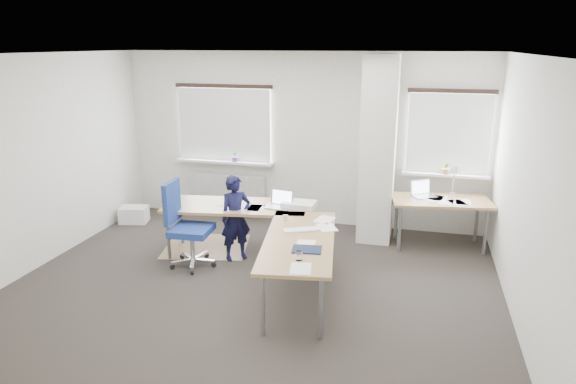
% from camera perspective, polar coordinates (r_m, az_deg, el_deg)
% --- Properties ---
extents(ground, '(6.00, 6.00, 0.00)m').
position_cam_1_polar(ground, '(6.56, -3.71, -10.22)').
color(ground, '#2B2722').
rests_on(ground, ground).
extents(room_shell, '(6.04, 5.04, 2.82)m').
position_cam_1_polar(room_shell, '(6.37, -1.16, 5.63)').
color(room_shell, '#B9B6A9').
rests_on(room_shell, ground).
extents(floor_mat, '(1.38, 1.24, 0.01)m').
position_cam_1_polar(floor_mat, '(7.78, -9.05, -5.98)').
color(floor_mat, '#8E6D4D').
rests_on(floor_mat, ground).
extents(white_crate, '(0.51, 0.41, 0.27)m').
position_cam_1_polar(white_crate, '(9.04, -16.75, -2.41)').
color(white_crate, white).
rests_on(white_crate, ground).
extents(desk_main, '(2.76, 2.63, 0.96)m').
position_cam_1_polar(desk_main, '(6.62, -2.21, -3.44)').
color(desk_main, olive).
rests_on(desk_main, ground).
extents(desk_side, '(1.49, 0.91, 1.22)m').
position_cam_1_polar(desk_side, '(7.81, 16.61, -1.09)').
color(desk_side, olive).
rests_on(desk_side, ground).
extents(task_chair, '(0.64, 0.63, 1.17)m').
position_cam_1_polar(task_chair, '(7.07, -10.93, -5.59)').
color(task_chair, navy).
rests_on(task_chair, ground).
extents(person, '(0.52, 0.51, 1.20)m').
position_cam_1_polar(person, '(7.10, -5.82, -2.90)').
color(person, black).
rests_on(person, ground).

